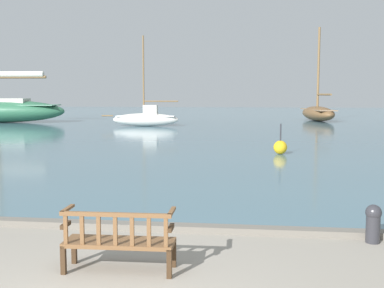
{
  "coord_description": "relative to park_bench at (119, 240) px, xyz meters",
  "views": [
    {
      "loc": [
        1.78,
        -4.91,
        2.58
      ],
      "look_at": [
        -0.05,
        10.0,
        1.0
      ],
      "focal_mm": 45.0,
      "sensor_mm": 36.0,
      "label": 1
    }
  ],
  "objects": [
    {
      "name": "channel_buoy",
      "position": [
        3.1,
        13.48,
        -0.1
      ],
      "size": [
        0.56,
        0.56,
        1.26
      ],
      "color": "gold",
      "rests_on": "harbor_water"
    },
    {
      "name": "sailboat_centre_channel",
      "position": [
        8.01,
        38.9,
        0.36
      ],
      "size": [
        3.19,
        7.75,
        8.52
      ],
      "color": "brown",
      "rests_on": "harbor_water"
    },
    {
      "name": "sailboat_mid_port",
      "position": [
        -19.8,
        33.05,
        0.84
      ],
      "size": [
        11.52,
        3.7,
        13.31
      ],
      "color": "#2D6647",
      "rests_on": "harbor_water"
    },
    {
      "name": "harbor_water",
      "position": [
        0.09,
        42.32,
        -0.43
      ],
      "size": [
        100.0,
        80.0,
        0.08
      ],
      "primitive_type": "cube",
      "color": "slate",
      "rests_on": "ground"
    },
    {
      "name": "mooring_bollard",
      "position": [
        4.0,
        1.86,
        -0.09
      ],
      "size": [
        0.28,
        0.28,
        0.67
      ],
      "color": "#2D2D33",
      "rests_on": "ground"
    },
    {
      "name": "sailboat_mid_starboard",
      "position": [
        -6.15,
        29.69,
        0.23
      ],
      "size": [
        6.0,
        1.43,
        6.87
      ],
      "color": "silver",
      "rests_on": "harbor_water"
    },
    {
      "name": "park_bench",
      "position": [
        0.0,
        0.0,
        0.0
      ],
      "size": [
        1.61,
        0.55,
        0.92
      ],
      "color": "#3D2A19",
      "rests_on": "ground"
    },
    {
      "name": "quay_edge_kerb",
      "position": [
        0.09,
        2.17,
        -0.41
      ],
      "size": [
        40.0,
        0.3,
        0.12
      ],
      "primitive_type": "cube",
      "color": "slate",
      "rests_on": "ground"
    }
  ]
}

